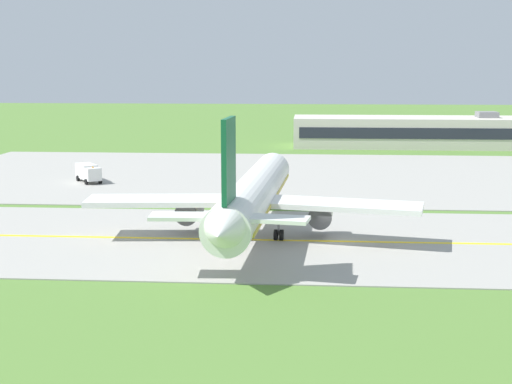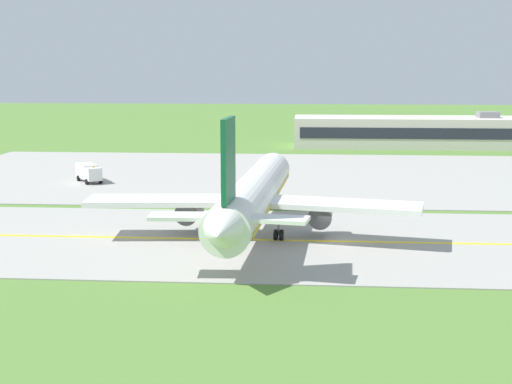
# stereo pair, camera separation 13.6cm
# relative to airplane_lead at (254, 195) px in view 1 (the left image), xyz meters

# --- Properties ---
(ground_plane) EXTENTS (500.00, 500.00, 0.00)m
(ground_plane) POSITION_rel_airplane_lead_xyz_m (7.55, -1.84, -4.13)
(ground_plane) COLOR #517A33
(taxiway_strip) EXTENTS (240.00, 28.00, 0.10)m
(taxiway_strip) POSITION_rel_airplane_lead_xyz_m (7.55, -1.84, -4.08)
(taxiway_strip) COLOR #9E9B93
(taxiway_strip) RESTS_ON ground
(apron_pad) EXTENTS (140.00, 52.00, 0.10)m
(apron_pad) POSITION_rel_airplane_lead_xyz_m (17.55, 40.16, -4.08)
(apron_pad) COLOR #9E9B93
(apron_pad) RESTS_ON ground
(taxiway_centreline) EXTENTS (220.00, 0.60, 0.01)m
(taxiway_centreline) POSITION_rel_airplane_lead_xyz_m (7.55, -1.84, -4.03)
(taxiway_centreline) COLOR yellow
(taxiway_centreline) RESTS_ON taxiway_strip
(airplane_lead) EXTENTS (32.47, 39.64, 12.70)m
(airplane_lead) POSITION_rel_airplane_lead_xyz_m (0.00, 0.00, 0.00)
(airplane_lead) COLOR white
(airplane_lead) RESTS_ON ground
(service_truck_fuel) EXTENTS (5.09, 6.10, 2.60)m
(service_truck_fuel) POSITION_rel_airplane_lead_xyz_m (-26.19, 31.13, -2.60)
(service_truck_fuel) COLOR silver
(service_truck_fuel) RESTS_ON ground
(terminal_building) EXTENTS (56.19, 13.10, 7.33)m
(terminal_building) POSITION_rel_airplane_lead_xyz_m (30.45, 81.28, -1.05)
(terminal_building) COLOR beige
(terminal_building) RESTS_ON ground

